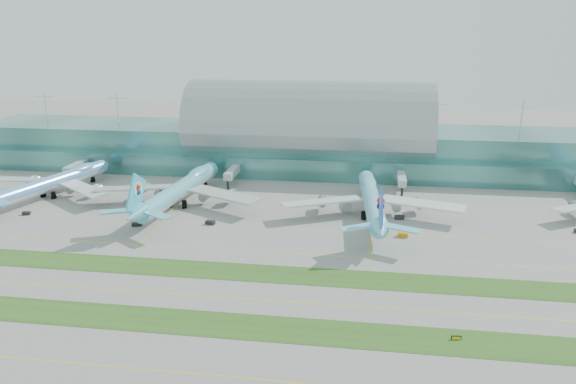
% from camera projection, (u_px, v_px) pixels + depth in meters
% --- Properties ---
extents(ground, '(700.00, 700.00, 0.00)m').
position_uv_depth(ground, '(261.00, 276.00, 161.25)').
color(ground, gray).
rests_on(ground, ground).
extents(terminal, '(340.00, 69.10, 36.00)m').
position_uv_depth(terminal, '(309.00, 140.00, 279.23)').
color(terminal, '#3D7A75').
rests_on(terminal, ground).
extents(grass_strip_near, '(420.00, 12.00, 0.08)m').
position_uv_depth(grass_strip_near, '(239.00, 326.00, 134.70)').
color(grass_strip_near, '#2D591E').
rests_on(grass_strip_near, ground).
extents(grass_strip_far, '(420.00, 12.00, 0.08)m').
position_uv_depth(grass_strip_far, '(262.00, 273.00, 163.13)').
color(grass_strip_far, '#2D591E').
rests_on(grass_strip_far, ground).
extents(taxiline_a, '(420.00, 0.35, 0.01)m').
position_uv_depth(taxiline_a, '(217.00, 376.00, 115.75)').
color(taxiline_a, yellow).
rests_on(taxiline_a, ground).
extents(taxiline_b, '(420.00, 0.35, 0.01)m').
position_uv_depth(taxiline_b, '(251.00, 299.00, 147.98)').
color(taxiline_b, yellow).
rests_on(taxiline_b, ground).
extents(taxiline_c, '(420.00, 0.35, 0.01)m').
position_uv_depth(taxiline_c, '(271.00, 252.00, 178.31)').
color(taxiline_c, yellow).
rests_on(taxiline_c, ground).
extents(taxiline_d, '(420.00, 0.35, 0.01)m').
position_uv_depth(taxiline_d, '(282.00, 228.00, 199.16)').
color(taxiline_d, yellow).
rests_on(taxiline_d, ground).
extents(airliner_a, '(62.32, 71.99, 20.12)m').
position_uv_depth(airliner_a, '(54.00, 181.00, 235.85)').
color(airliner_a, '#63A0DB').
rests_on(airliner_a, ground).
extents(airliner_b, '(70.44, 80.35, 22.11)m').
position_uv_depth(airliner_b, '(181.00, 188.00, 224.02)').
color(airliner_b, '#5FBDD1').
rests_on(airliner_b, ground).
extents(airliner_c, '(68.43, 77.89, 21.43)m').
position_uv_depth(airliner_c, '(372.00, 199.00, 210.50)').
color(airliner_c, '#6FD6F4').
rests_on(airliner_c, ground).
extents(gse_b, '(3.14, 2.26, 1.23)m').
position_uv_depth(gse_b, '(26.00, 213.00, 213.17)').
color(gse_b, black).
rests_on(gse_b, ground).
extents(gse_c, '(3.88, 2.70, 1.30)m').
position_uv_depth(gse_c, '(137.00, 224.00, 201.17)').
color(gse_c, black).
rests_on(gse_c, ground).
extents(gse_d, '(3.57, 2.55, 1.39)m').
position_uv_depth(gse_d, '(210.00, 222.00, 203.01)').
color(gse_d, black).
rests_on(gse_d, ground).
extents(gse_e, '(3.65, 2.42, 1.46)m').
position_uv_depth(gse_e, '(403.00, 235.00, 191.00)').
color(gse_e, '#C67C0B').
rests_on(gse_e, ground).
extents(gse_f, '(3.73, 2.59, 1.58)m').
position_uv_depth(gse_f, '(399.00, 217.00, 208.01)').
color(gse_f, black).
rests_on(gse_f, ground).
extents(taxiway_sign_east, '(2.36, 0.53, 0.99)m').
position_uv_depth(taxiway_sign_east, '(456.00, 338.00, 128.80)').
color(taxiway_sign_east, black).
rests_on(taxiway_sign_east, ground).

